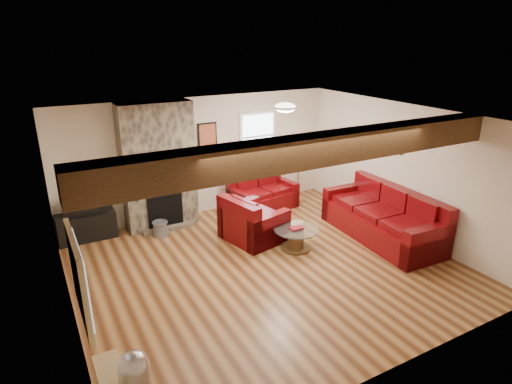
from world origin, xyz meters
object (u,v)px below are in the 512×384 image
at_px(sofa_three, 382,215).
at_px(floor_lamp, 299,147).
at_px(coffee_table, 296,239).
at_px(tv_cabinet, 87,226).
at_px(loveseat, 263,193).
at_px(television, 83,203).
at_px(armchair_red, 254,218).

xyz_separation_m(sofa_three, floor_lamp, (-0.28, 2.41, 0.82)).
height_order(coffee_table, tv_cabinet, tv_cabinet).
height_order(sofa_three, tv_cabinet, sofa_three).
xyz_separation_m(loveseat, tv_cabinet, (-3.68, 0.30, -0.12)).
bearing_deg(television, floor_lamp, -2.84).
bearing_deg(television, loveseat, -4.67).
xyz_separation_m(loveseat, coffee_table, (-0.43, -1.95, -0.18)).
height_order(sofa_three, coffee_table, sofa_three).
relative_size(sofa_three, loveseat, 1.71).
xyz_separation_m(coffee_table, tv_cabinet, (-3.25, 2.25, 0.06)).
relative_size(loveseat, television, 1.91).
distance_m(coffee_table, tv_cabinet, 3.95).
relative_size(coffee_table, tv_cabinet, 0.78).
bearing_deg(floor_lamp, coffee_table, -124.84).
bearing_deg(television, tv_cabinet, 0.00).
bearing_deg(floor_lamp, sofa_three, -83.39).
bearing_deg(tv_cabinet, television, 0.00).
height_order(loveseat, coffee_table, loveseat).
xyz_separation_m(loveseat, television, (-3.68, 0.30, 0.36)).
xyz_separation_m(coffee_table, television, (-3.25, 2.25, 0.54)).
height_order(loveseat, floor_lamp, floor_lamp).
bearing_deg(armchair_red, loveseat, -49.44).
bearing_deg(loveseat, armchair_red, -135.67).
bearing_deg(sofa_three, tv_cabinet, -115.33).
bearing_deg(sofa_three, coffee_table, -100.37).
height_order(sofa_three, television, television).
xyz_separation_m(sofa_three, armchair_red, (-2.15, 1.13, -0.05)).
distance_m(armchair_red, tv_cabinet, 3.17).
height_order(sofa_three, loveseat, sofa_three).
height_order(sofa_three, floor_lamp, floor_lamp).
bearing_deg(tv_cabinet, loveseat, -4.67).
bearing_deg(floor_lamp, tv_cabinet, 177.16).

